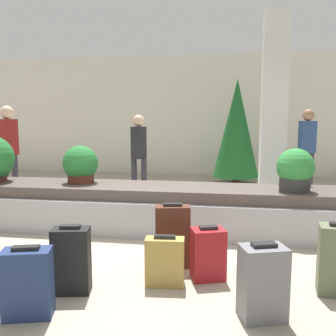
# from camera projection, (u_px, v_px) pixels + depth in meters

# --- Properties ---
(ground_plane) EXTENTS (18.00, 18.00, 0.00)m
(ground_plane) POSITION_uv_depth(u_px,v_px,m) (150.00, 263.00, 4.01)
(ground_plane) COLOR #9E937F
(back_wall) EXTENTS (18.00, 0.06, 3.20)m
(back_wall) POSITION_uv_depth(u_px,v_px,m) (198.00, 116.00, 10.09)
(back_wall) COLOR beige
(back_wall) RESTS_ON ground_plane
(carousel) EXTENTS (8.95, 0.98, 0.62)m
(carousel) POSITION_uv_depth(u_px,v_px,m) (168.00, 209.00, 5.15)
(carousel) COLOR #9E9EA3
(carousel) RESTS_ON ground_plane
(pillar) EXTENTS (0.40, 0.40, 3.20)m
(pillar) POSITION_uv_depth(u_px,v_px,m) (274.00, 114.00, 6.05)
(pillar) COLOR silver
(pillar) RESTS_ON ground_plane
(suitcase_0) EXTENTS (0.38, 0.24, 0.68)m
(suitcase_0) POSITION_uv_depth(u_px,v_px,m) (173.00, 236.00, 3.87)
(suitcase_0) COLOR #472319
(suitcase_0) RESTS_ON ground_plane
(suitcase_3) EXTENTS (0.37, 0.20, 0.48)m
(suitcase_3) POSITION_uv_depth(u_px,v_px,m) (165.00, 262.00, 3.45)
(suitcase_3) COLOR #A3843D
(suitcase_3) RESTS_ON ground_plane
(suitcase_4) EXTENTS (0.41, 0.30, 0.57)m
(suitcase_4) POSITION_uv_depth(u_px,v_px,m) (28.00, 283.00, 2.90)
(suitcase_4) COLOR navy
(suitcase_4) RESTS_ON ground_plane
(suitcase_5) EXTENTS (0.40, 0.33, 0.61)m
(suitcase_5) POSITION_uv_depth(u_px,v_px,m) (263.00, 283.00, 2.87)
(suitcase_5) COLOR slate
(suitcase_5) RESTS_ON ground_plane
(suitcase_6) EXTENTS (0.36, 0.31, 0.52)m
(suitcase_6) POSITION_uv_depth(u_px,v_px,m) (208.00, 254.00, 3.58)
(suitcase_6) COLOR maroon
(suitcase_6) RESTS_ON ground_plane
(suitcase_7) EXTENTS (0.35, 0.25, 0.62)m
(suitcase_7) POSITION_uv_depth(u_px,v_px,m) (71.00, 260.00, 3.30)
(suitcase_7) COLOR black
(suitcase_7) RESTS_ON ground_plane
(potted_plant_0) EXTENTS (0.47, 0.47, 0.55)m
(potted_plant_0) POSITION_uv_depth(u_px,v_px,m) (295.00, 170.00, 4.72)
(potted_plant_0) COLOR #2D2D2D
(potted_plant_0) RESTS_ON carousel
(potted_plant_2) EXTENTS (0.50, 0.50, 0.54)m
(potted_plant_2) POSITION_uv_depth(u_px,v_px,m) (81.00, 165.00, 5.34)
(potted_plant_2) COLOR #4C2319
(potted_plant_2) RESTS_ON carousel
(traveler_0) EXTENTS (0.35, 0.25, 1.72)m
(traveler_0) POSITION_uv_depth(u_px,v_px,m) (307.00, 143.00, 7.73)
(traveler_0) COLOR #282833
(traveler_0) RESTS_ON ground_plane
(traveler_1) EXTENTS (0.31, 0.36, 1.76)m
(traveler_1) POSITION_uv_depth(u_px,v_px,m) (9.00, 143.00, 6.98)
(traveler_1) COLOR #282833
(traveler_1) RESTS_ON ground_plane
(traveler_2) EXTENTS (0.31, 0.35, 1.60)m
(traveler_2) POSITION_uv_depth(u_px,v_px,m) (139.00, 149.00, 7.19)
(traveler_2) COLOR #282833
(traveler_2) RESTS_ON ground_plane
(decorated_tree) EXTENTS (1.05, 1.05, 2.42)m
(decorated_tree) POSITION_uv_depth(u_px,v_px,m) (237.00, 128.00, 8.63)
(decorated_tree) COLOR #4C331E
(decorated_tree) RESTS_ON ground_plane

